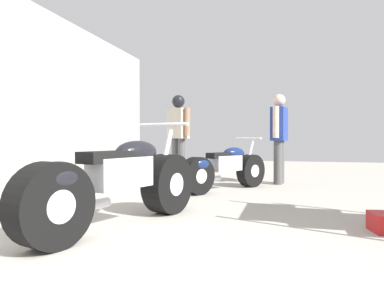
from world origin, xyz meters
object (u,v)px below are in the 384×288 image
object	(u,v)px
mechanic_in_blue	(279,133)
motorcycle_black_naked	(224,168)
mechanic_with_helmet	(178,128)
motorcycle_maroon_cruiser	(117,184)

from	to	relation	value
mechanic_in_blue	motorcycle_black_naked	bearing A→B (deg)	-126.79
motorcycle_black_naked	mechanic_with_helmet	size ratio (longest dim) A/B	0.92
mechanic_in_blue	mechanic_with_helmet	world-z (taller)	mechanic_with_helmet
mechanic_in_blue	mechanic_with_helmet	distance (m)	2.15
motorcycle_maroon_cruiser	mechanic_in_blue	distance (m)	3.91
mechanic_in_blue	mechanic_with_helmet	xyz separation A→B (m)	(-2.07, 0.54, 0.13)
motorcycle_black_naked	mechanic_in_blue	size ratio (longest dim) A/B	0.99
motorcycle_black_naked	mechanic_with_helmet	xyz separation A→B (m)	(-1.26, 1.63, 0.69)
motorcycle_maroon_cruiser	motorcycle_black_naked	size ratio (longest dim) A/B	1.30
motorcycle_black_naked	mechanic_with_helmet	bearing A→B (deg)	127.80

